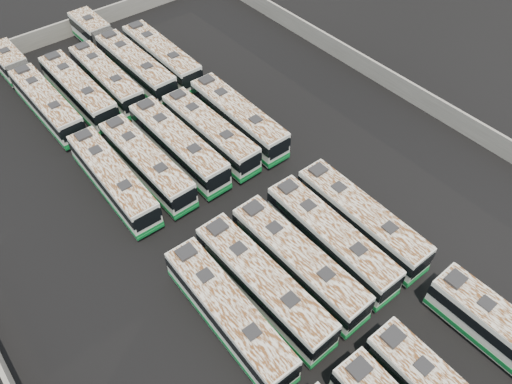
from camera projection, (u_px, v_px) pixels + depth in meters
name	position (u px, v px, depth m)	size (l,w,h in m)	color
ground	(253.00, 204.00, 43.68)	(140.00, 140.00, 0.00)	black
perimeter_wall	(253.00, 196.00, 42.87)	(45.20, 73.20, 2.20)	slate
bus_midfront_far_left	(228.00, 314.00, 34.49)	(2.87, 12.42, 3.49)	beige
bus_midfront_left	(263.00, 285.00, 36.00)	(2.97, 12.75, 3.58)	beige
bus_midfront_center	(298.00, 262.00, 37.39)	(2.92, 12.53, 3.52)	beige
bus_midfront_right	(330.00, 238.00, 38.88)	(2.77, 12.46, 3.50)	beige
bus_midfront_far_right	(361.00, 219.00, 40.24)	(2.65, 12.38, 3.49)	beige
bus_midback_far_left	(113.00, 179.00, 43.26)	(2.82, 12.33, 3.46)	beige
bus_midback_left	(147.00, 164.00, 44.61)	(2.80, 12.22, 3.43)	beige
bus_midback_center	(178.00, 145.00, 46.15)	(2.87, 12.72, 3.57)	beige
bus_midback_right	(210.00, 132.00, 47.48)	(2.87, 12.26, 3.44)	beige
bus_midback_far_right	(238.00, 118.00, 48.90)	(2.72, 12.57, 3.54)	beige
bus_back_far_left	(34.00, 90.00, 52.14)	(2.84, 18.85, 3.41)	beige
bus_back_left	(79.00, 91.00, 51.89)	(2.84, 12.64, 3.55)	beige
bus_back_center	(107.00, 79.00, 53.43)	(2.65, 12.22, 3.44)	beige
bus_back_right	(120.00, 54.00, 56.57)	(3.03, 19.78, 3.58)	beige
bus_back_far_right	(162.00, 57.00, 56.23)	(2.71, 12.65, 3.56)	beige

